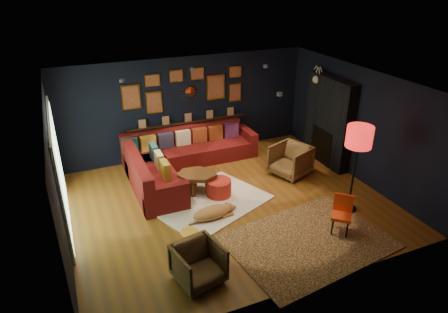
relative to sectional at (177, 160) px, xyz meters
name	(u,v)px	position (x,y,z in m)	size (l,w,h in m)	color
floor	(229,203)	(0.61, -1.81, -0.32)	(6.50, 6.50, 0.00)	brown
room_walls	(230,134)	(0.61, -1.81, 1.27)	(6.50, 6.50, 6.50)	black
sectional	(177,160)	(0.00, 0.00, 0.00)	(3.41, 2.69, 0.86)	maroon
ledge	(188,122)	(0.61, 0.87, 0.60)	(3.20, 0.12, 0.04)	black
gallery_wall	(186,88)	(0.60, 0.91, 1.48)	(3.15, 0.04, 1.02)	gold
sunburst_mirror	(190,92)	(0.71, 0.91, 1.38)	(0.47, 0.16, 0.47)	silver
fireplace	(328,124)	(3.71, -0.91, 0.70)	(0.31, 1.60, 2.20)	black
deer_head	(322,79)	(3.75, -0.41, 1.73)	(0.50, 0.28, 0.45)	white
sliding_door	(60,173)	(-2.60, -1.21, 0.78)	(0.06, 2.80, 2.20)	white
ceiling_spots	(214,76)	(0.61, -1.01, 2.24)	(3.30, 2.50, 0.06)	black
shag_rug	(211,202)	(0.24, -1.68, -0.31)	(2.30, 1.67, 0.03)	silver
leopard_rug	(308,241)	(1.41, -3.61, -0.31)	(2.87, 2.05, 0.02)	tan
coffee_table	(198,177)	(0.14, -1.13, 0.07)	(1.11, 0.99, 0.45)	#5C2D17
pouf	(219,188)	(0.51, -1.47, -0.11)	(0.55, 0.55, 0.36)	#A6241B
armchair_left	(198,262)	(-0.78, -3.77, 0.04)	(0.71, 0.67, 0.73)	#A8773F
armchair_right	(290,159)	(2.48, -1.21, 0.09)	(0.81, 0.76, 0.83)	#A8773F
gold_stool	(190,242)	(-0.67, -3.01, -0.12)	(0.33, 0.33, 0.41)	gold
orange_chair	(342,211)	(2.16, -3.56, 0.12)	(0.50, 0.50, 0.76)	black
floor_lamp	(359,140)	(2.81, -3.01, 1.25)	(0.51, 0.51, 1.85)	black
dog	(212,210)	(0.05, -2.23, -0.13)	(1.12, 0.55, 0.35)	#AB7240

